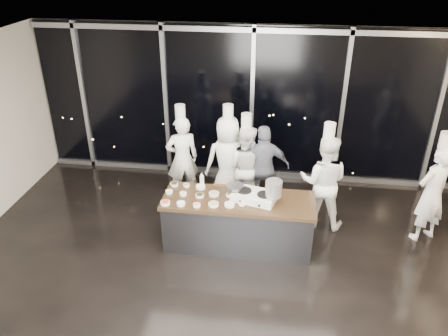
# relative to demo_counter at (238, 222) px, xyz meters

# --- Properties ---
(ground) EXTENTS (9.00, 9.00, 0.00)m
(ground) POSITION_rel_demo_counter_xyz_m (0.00, -0.90, -0.45)
(ground) COLOR black
(ground) RESTS_ON ground
(room_shell) EXTENTS (9.02, 7.02, 3.21)m
(room_shell) POSITION_rel_demo_counter_xyz_m (0.18, -0.90, 1.79)
(room_shell) COLOR beige
(room_shell) RESTS_ON ground
(window_wall) EXTENTS (8.90, 0.11, 3.20)m
(window_wall) POSITION_rel_demo_counter_xyz_m (0.00, 2.53, 1.14)
(window_wall) COLOR black
(window_wall) RESTS_ON ground
(demo_counter) EXTENTS (2.46, 0.86, 0.90)m
(demo_counter) POSITION_rel_demo_counter_xyz_m (0.00, 0.00, 0.00)
(demo_counter) COLOR #39393E
(demo_counter) RESTS_ON ground
(stove) EXTENTS (0.77, 0.59, 0.14)m
(stove) POSITION_rel_demo_counter_xyz_m (0.25, 0.03, 0.51)
(stove) COLOR silver
(stove) RESTS_ON demo_counter
(frying_pan) EXTENTS (0.53, 0.35, 0.05)m
(frying_pan) POSITION_rel_demo_counter_xyz_m (-0.08, 0.12, 0.61)
(frying_pan) COLOR slate
(frying_pan) RESTS_ON stove
(stock_pot) EXTENTS (0.32, 0.32, 0.26)m
(stock_pot) POSITION_rel_demo_counter_xyz_m (0.55, -0.04, 0.72)
(stock_pot) COLOR #ABABAD
(stock_pot) RESTS_ON stove
(prep_bowls) EXTENTS (1.34, 0.73, 0.05)m
(prep_bowls) POSITION_rel_demo_counter_xyz_m (-0.62, -0.04, 0.47)
(prep_bowls) COLOR white
(prep_bowls) RESTS_ON demo_counter
(squeeze_bottle) EXTENTS (0.07, 0.07, 0.26)m
(squeeze_bottle) POSITION_rel_demo_counter_xyz_m (-0.66, 0.34, 0.57)
(squeeze_bottle) COLOR silver
(squeeze_bottle) RESTS_ON demo_counter
(chef_far_left) EXTENTS (0.74, 0.63, 1.95)m
(chef_far_left) POSITION_rel_demo_counter_xyz_m (-1.23, 1.39, 0.43)
(chef_far_left) COLOR white
(chef_far_left) RESTS_ON ground
(chef_left) EXTENTS (1.01, 0.84, 2.00)m
(chef_left) POSITION_rel_demo_counter_xyz_m (-0.35, 1.38, 0.44)
(chef_left) COLOR white
(chef_left) RESTS_ON ground
(chef_center) EXTENTS (0.95, 0.83, 1.87)m
(chef_center) POSITION_rel_demo_counter_xyz_m (-0.01, 1.31, 0.38)
(chef_center) COLOR white
(chef_center) RESTS_ON ground
(guest) EXTENTS (1.05, 0.66, 1.67)m
(guest) POSITION_rel_demo_counter_xyz_m (0.34, 1.26, 0.38)
(guest) COLOR #131B35
(guest) RESTS_ON ground
(chef_right) EXTENTS (0.94, 0.78, 1.96)m
(chef_right) POSITION_rel_demo_counter_xyz_m (1.40, 0.83, 0.42)
(chef_right) COLOR white
(chef_right) RESTS_ON ground
(chef_side) EXTENTS (0.76, 0.68, 1.98)m
(chef_side) POSITION_rel_demo_counter_xyz_m (3.15, 0.64, 0.44)
(chef_side) COLOR white
(chef_side) RESTS_ON ground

